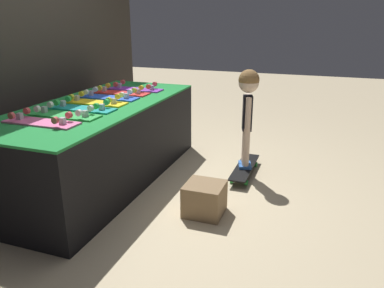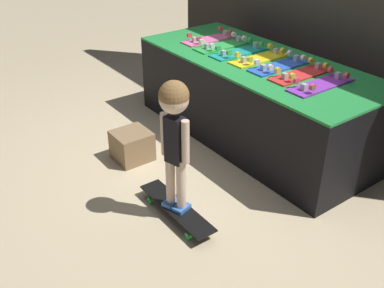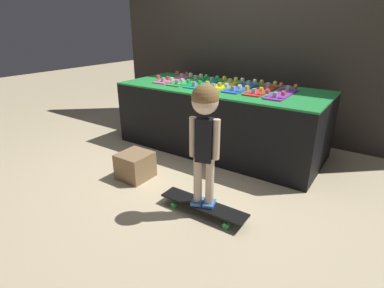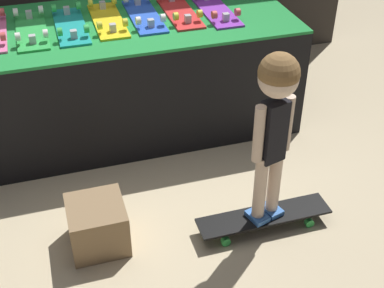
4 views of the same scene
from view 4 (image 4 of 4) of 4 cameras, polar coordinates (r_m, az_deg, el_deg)
ground_plane at (r=3.53m, az=-6.02°, el=-3.14°), size 16.00×16.00×0.00m
display_rack at (r=3.85m, az=-8.37°, el=7.24°), size 2.49×1.04×0.79m
skateboard_green_on_rack at (r=3.64m, az=-16.78°, el=11.62°), size 0.19×0.62×0.09m
skateboard_teal_on_rack at (r=3.65m, az=-12.84°, el=12.29°), size 0.19×0.62×0.09m
skateboard_yellow_on_rack at (r=3.70m, az=-8.98°, el=13.04°), size 0.19×0.62×0.09m
skateboard_blue_on_rack at (r=3.74m, az=-5.14°, el=13.58°), size 0.19×0.62×0.09m
skateboard_red_on_rack at (r=3.79m, az=-1.36°, el=14.03°), size 0.19×0.62×0.09m
skateboard_purple_on_rack at (r=3.82m, az=2.54°, el=14.17°), size 0.19×0.62×0.09m
skateboard_on_floor at (r=3.12m, az=7.67°, el=-7.74°), size 0.78×0.18×0.09m
child at (r=2.68m, az=8.87°, el=3.67°), size 0.24×0.20×1.01m
storage_box at (r=3.00m, az=-10.05°, el=-8.50°), size 0.31×0.32×0.27m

